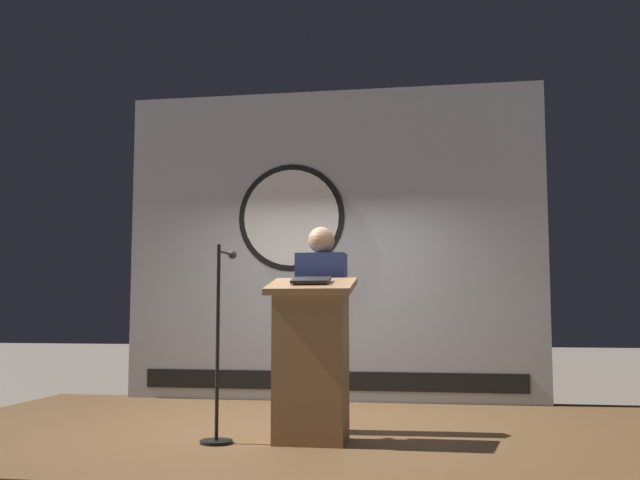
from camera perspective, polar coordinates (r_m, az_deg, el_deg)
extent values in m
plane|color=#6B6056|center=(6.18, -1.74, -17.40)|extent=(40.00, 40.00, 0.00)
cube|color=brown|center=(6.15, -1.73, -16.03)|extent=(6.40, 4.00, 0.30)
cube|color=#B2B7C1|center=(7.91, 0.88, -0.27)|extent=(4.58, 0.10, 3.40)
cylinder|color=black|center=(7.96, -2.28, 1.78)|extent=(1.19, 0.02, 1.19)
cylinder|color=white|center=(7.96, -2.29, 1.79)|extent=(1.06, 0.02, 1.06)
cube|color=black|center=(7.85, 0.83, -11.03)|extent=(4.12, 0.02, 0.20)
cube|color=olive|center=(5.45, -0.69, -9.87)|extent=(0.52, 0.40, 1.12)
cube|color=olive|center=(5.44, -0.68, -3.66)|extent=(0.64, 0.50, 0.15)
cube|color=black|center=(5.42, -0.72, -3.18)|extent=(0.28, 0.20, 0.06)
cylinder|color=black|center=(5.94, 0.11, -11.00)|extent=(0.26, 0.26, 0.81)
cube|color=navy|center=(5.91, 0.10, -4.08)|extent=(0.40, 0.24, 0.62)
sphere|color=#997051|center=(5.94, 0.10, -0.01)|extent=(0.22, 0.22, 0.22)
cylinder|color=black|center=(5.54, -8.17, -15.46)|extent=(0.24, 0.24, 0.02)
cylinder|color=black|center=(5.46, -8.07, -8.01)|extent=(0.03, 0.03, 1.46)
cylinder|color=black|center=(5.64, -7.43, -1.02)|extent=(0.02, 0.36, 0.02)
sphere|color=#262626|center=(5.81, -6.92, -1.16)|extent=(0.07, 0.07, 0.07)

